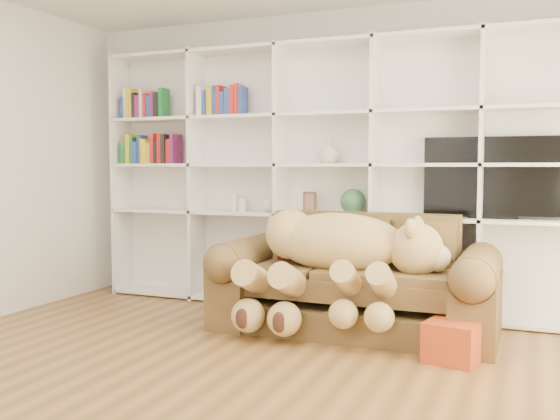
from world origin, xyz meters
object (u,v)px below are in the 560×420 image
at_px(tv, 495,178).
at_px(teddy_bear, 336,254).
at_px(sofa, 354,287).
at_px(gift_box, 453,342).

bearing_deg(tv, teddy_bear, -141.80).
height_order(sofa, gift_box, sofa).
bearing_deg(gift_box, tv, 81.82).
relative_size(sofa, teddy_bear, 1.41).
bearing_deg(sofa, tv, 34.23).
xyz_separation_m(teddy_bear, gift_box, (0.91, -0.34, -0.49)).
relative_size(sofa, tv, 1.92).
relative_size(gift_box, tv, 0.30).
distance_m(gift_box, tv, 1.60).
bearing_deg(tv, sofa, -145.77).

